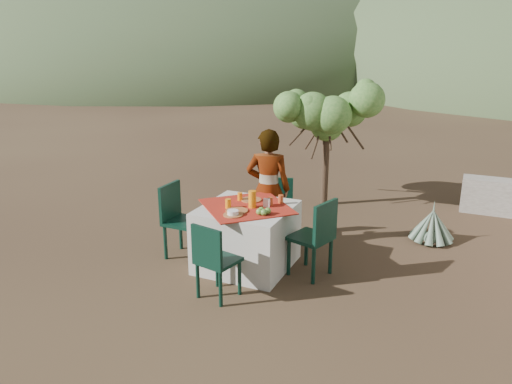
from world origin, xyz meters
TOP-DOWN VIEW (x-y plane):
  - ground at (0.00, 0.00)m, footprint 160.00×160.00m
  - table at (0.04, 0.10)m, footprint 1.30×1.30m
  - chair_far at (0.06, 1.07)m, footprint 0.48×0.48m
  - chair_near at (0.07, -0.77)m, footprint 0.46×0.46m
  - chair_left at (-0.87, 0.04)m, footprint 0.43×0.43m
  - chair_right at (0.88, 0.17)m, footprint 0.53×0.53m
  - person at (0.03, 0.78)m, footprint 0.65×0.50m
  - shrub_tree at (0.28, 2.79)m, footprint 1.52×1.49m
  - agave at (2.01, 1.82)m, footprint 0.59×0.61m
  - hill_near_left at (-18.00, 30.00)m, footprint 40.00×40.00m
  - hill_far_center at (-4.00, 52.00)m, footprint 60.00×60.00m
  - plate_far at (0.00, 0.32)m, footprint 0.25×0.25m
  - plate_near at (0.02, -0.11)m, footprint 0.26×0.26m
  - glass_far at (-0.12, 0.26)m, footprint 0.06×0.06m
  - glass_near at (-0.12, -0.05)m, footprint 0.07×0.07m
  - juice_pitcher at (0.12, 0.08)m, footprint 0.09×0.09m
  - bowl_plate at (0.04, -0.25)m, footprint 0.22×0.22m
  - white_bowl at (0.04, -0.25)m, footprint 0.13×0.13m
  - jar_left at (0.28, 0.24)m, footprint 0.06×0.06m
  - jar_right at (0.36, 0.37)m, footprint 0.06×0.06m
  - napkin_holder at (0.27, 0.17)m, footprint 0.08×0.05m
  - fruit_cluster at (0.33, -0.09)m, footprint 0.15×0.14m

SIDE VIEW (x-z plane):
  - ground at x=0.00m, z-range 0.00..0.00m
  - hill_near_left at x=-18.00m, z-range -8.00..8.00m
  - hill_far_center at x=-4.00m, z-range -12.00..12.00m
  - agave at x=2.01m, z-range -0.10..0.53m
  - table at x=0.04m, z-range 0.00..0.76m
  - chair_far at x=0.06m, z-range 0.05..0.88m
  - chair_near at x=0.07m, z-range 0.05..0.88m
  - chair_right at x=0.88m, z-range 0.05..0.98m
  - chair_left at x=-0.87m, z-range 0.05..0.98m
  - bowl_plate at x=0.04m, z-range 0.76..0.77m
  - plate_far at x=0.00m, z-range 0.76..0.78m
  - plate_near at x=0.02m, z-range 0.76..0.78m
  - person at x=0.03m, z-range 0.00..1.57m
  - white_bowl at x=0.04m, z-range 0.77..0.82m
  - fruit_cluster at x=0.33m, z-range 0.76..0.84m
  - jar_left at x=0.28m, z-range 0.76..0.86m
  - glass_far at x=-0.12m, z-range 0.76..0.86m
  - napkin_holder at x=0.27m, z-range 0.76..0.86m
  - jar_right at x=0.36m, z-range 0.76..0.86m
  - glass_near at x=-0.12m, z-range 0.76..0.87m
  - juice_pitcher at x=0.12m, z-range 0.76..0.96m
  - shrub_tree at x=0.28m, z-range 0.52..2.31m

